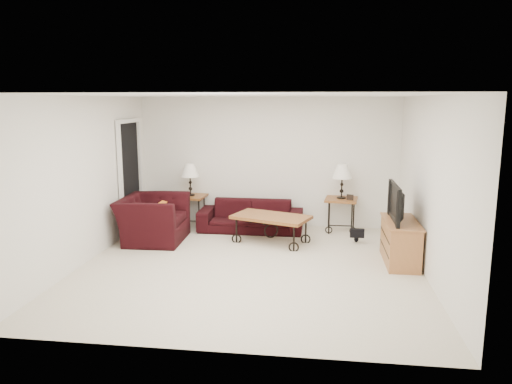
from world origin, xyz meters
TOP-DOWN VIEW (x-y plane):
  - ground at (0.00, 0.00)m, footprint 5.00×5.00m
  - wall_back at (0.00, 2.50)m, footprint 5.00×0.02m
  - wall_front at (0.00, -2.50)m, footprint 5.00×0.02m
  - wall_left at (-2.50, 0.00)m, footprint 0.02×5.00m
  - wall_right at (2.50, 0.00)m, footprint 0.02×5.00m
  - ceiling at (0.00, 0.00)m, footprint 5.00×5.00m
  - doorway at (-2.47, 1.65)m, footprint 0.08×0.94m
  - sofa at (-0.27, 2.02)m, footprint 1.95×0.76m
  - side_table_left at (-1.48, 2.20)m, footprint 0.60×0.60m
  - side_table_right at (1.41, 2.20)m, footprint 0.64×0.64m
  - lamp_left at (-1.48, 2.20)m, footprint 0.37×0.37m
  - lamp_right at (1.41, 2.20)m, footprint 0.40×0.40m
  - photo_frame_left at (-1.63, 2.05)m, footprint 0.12×0.03m
  - photo_frame_right at (1.56, 2.05)m, footprint 0.13×0.06m
  - coffee_table at (0.19, 1.28)m, footprint 1.44×1.09m
  - armchair at (-1.88, 1.13)m, footprint 1.09×1.24m
  - throw_pillow at (-1.72, 1.08)m, footprint 0.10×0.36m
  - tv_stand at (2.23, 0.49)m, footprint 0.45×1.09m
  - television at (2.21, 0.49)m, footprint 0.13×0.97m
  - backpack at (1.66, 1.51)m, footprint 0.42×0.35m

SIDE VIEW (x-z plane):
  - ground at x=0.00m, z-range 0.00..0.00m
  - backpack at x=1.66m, z-range 0.00..0.48m
  - coffee_table at x=0.19m, z-range 0.00..0.48m
  - sofa at x=-0.27m, z-range 0.00..0.57m
  - side_table_left at x=-1.48m, z-range 0.00..0.62m
  - side_table_right at x=1.41m, z-range 0.00..0.63m
  - tv_stand at x=2.23m, z-range 0.00..0.65m
  - armchair at x=-1.88m, z-range 0.00..0.79m
  - throw_pillow at x=-1.72m, z-range 0.34..0.70m
  - photo_frame_left at x=-1.63m, z-range 0.62..0.72m
  - photo_frame_right at x=1.56m, z-range 0.63..0.74m
  - lamp_left at x=-1.48m, z-range 0.62..1.23m
  - television at x=2.21m, z-range 0.65..1.21m
  - lamp_right at x=1.41m, z-range 0.63..1.27m
  - doorway at x=-2.47m, z-range 0.00..2.04m
  - wall_back at x=0.00m, z-range 0.00..2.50m
  - wall_front at x=0.00m, z-range 0.00..2.50m
  - wall_left at x=-2.50m, z-range 0.00..2.50m
  - wall_right at x=2.50m, z-range 0.00..2.50m
  - ceiling at x=0.00m, z-range 2.50..2.50m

